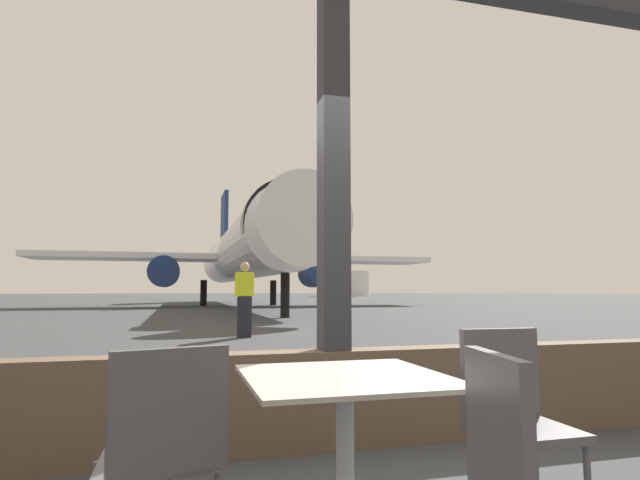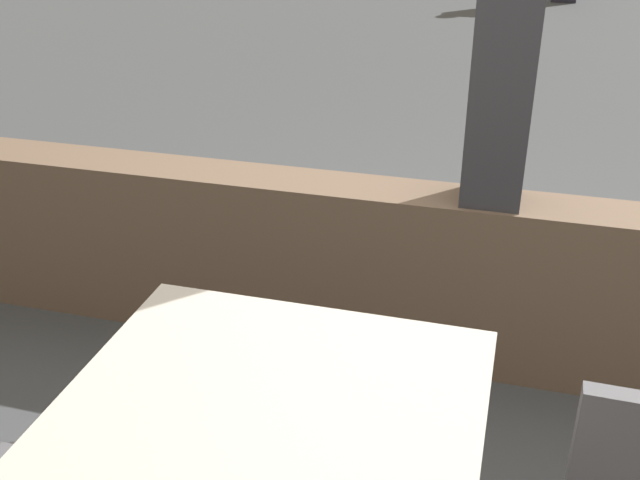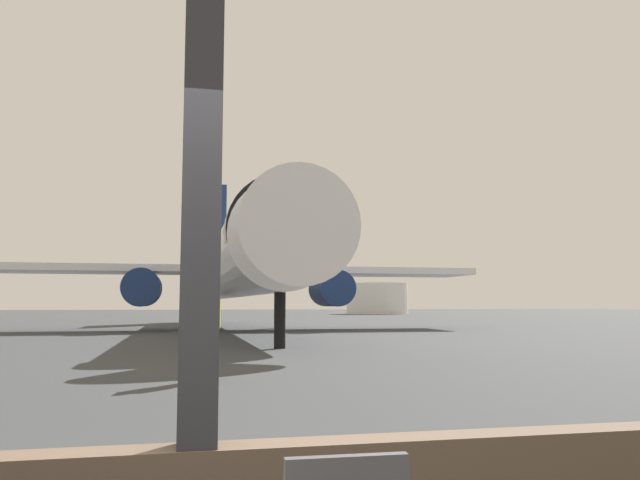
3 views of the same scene
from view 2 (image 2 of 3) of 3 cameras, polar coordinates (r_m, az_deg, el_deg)
The scene contains 1 object.
window_frame at distance 2.52m, azimuth 14.08°, elevation 16.49°, with size 7.77×0.24×3.77m.
Camera 2 is at (0.07, -2.49, 1.73)m, focal length 42.94 mm.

